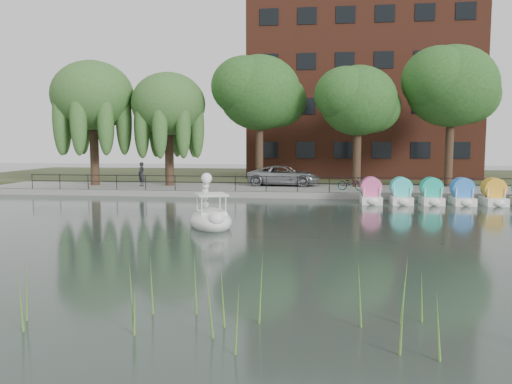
% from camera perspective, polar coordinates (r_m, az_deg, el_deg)
% --- Properties ---
extents(ground_plane, '(120.00, 120.00, 0.00)m').
position_cam_1_polar(ground_plane, '(18.99, -3.01, -5.10)').
color(ground_plane, '#3B4741').
extents(promenade, '(40.00, 6.00, 0.40)m').
position_cam_1_polar(promenade, '(34.68, 1.64, 0.18)').
color(promenade, gray).
rests_on(promenade, ground_plane).
extents(kerb, '(40.00, 0.25, 0.40)m').
position_cam_1_polar(kerb, '(31.76, 1.13, -0.33)').
color(kerb, gray).
rests_on(kerb, ground_plane).
extents(land_strip, '(60.00, 22.00, 0.36)m').
position_cam_1_polar(land_strip, '(48.59, 3.22, 1.76)').
color(land_strip, '#47512D').
rests_on(land_strip, ground_plane).
extents(railing, '(32.00, 0.05, 1.00)m').
position_cam_1_polar(railing, '(31.87, 1.17, 1.40)').
color(railing, black).
rests_on(railing, promenade).
extents(apartment_building, '(20.00, 10.07, 18.00)m').
position_cam_1_polar(apartment_building, '(48.81, 11.71, 12.46)').
color(apartment_building, '#4C1E16').
rests_on(apartment_building, land_strip).
extents(willow_left, '(5.88, 5.88, 9.01)m').
position_cam_1_polar(willow_left, '(38.62, -18.17, 10.38)').
color(willow_left, '#473323').
rests_on(willow_left, promenade).
extents(willow_mid, '(5.32, 5.32, 8.15)m').
position_cam_1_polar(willow_mid, '(37.07, -9.97, 9.82)').
color(willow_mid, '#473323').
rests_on(willow_mid, promenade).
extents(broadleaf_center, '(6.00, 6.00, 9.25)m').
position_cam_1_polar(broadleaf_center, '(36.78, 0.39, 11.21)').
color(broadleaf_center, '#473323').
rests_on(broadleaf_center, promenade).
extents(broadleaf_right, '(5.40, 5.40, 8.32)m').
position_cam_1_polar(broadleaf_right, '(36.07, 11.59, 10.12)').
color(broadleaf_right, '#473323').
rests_on(broadleaf_right, promenade).
extents(broadleaf_far, '(6.30, 6.30, 9.71)m').
position_cam_1_polar(broadleaf_far, '(38.18, 21.46, 11.12)').
color(broadleaf_far, '#473323').
rests_on(broadleaf_far, promenade).
extents(minivan, '(3.09, 6.14, 1.67)m').
position_cam_1_polar(minivan, '(36.23, 3.19, 2.06)').
color(minivan, gray).
rests_on(minivan, promenade).
extents(bicycle, '(0.93, 1.81, 1.00)m').
position_cam_1_polar(bicycle, '(33.20, 10.81, 1.05)').
color(bicycle, gray).
rests_on(bicycle, promenade).
extents(pedestrian, '(0.86, 0.83, 1.98)m').
position_cam_1_polar(pedestrian, '(36.56, -12.97, 2.19)').
color(pedestrian, black).
rests_on(pedestrian, promenade).
extents(swan_boat, '(2.60, 3.10, 2.25)m').
position_cam_1_polar(swan_boat, '(20.90, -5.19, -2.74)').
color(swan_boat, white).
rests_on(swan_boat, ground_plane).
extents(pedal_boat_row, '(11.35, 1.70, 1.40)m').
position_cam_1_polar(pedal_boat_row, '(30.73, 22.51, -0.21)').
color(pedal_boat_row, white).
rests_on(pedal_boat_row, ground_plane).
extents(reed_bank, '(24.00, 2.40, 1.20)m').
position_cam_1_polar(reed_bank, '(9.44, -1.16, -12.63)').
color(reed_bank, '#669938').
rests_on(reed_bank, ground_plane).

